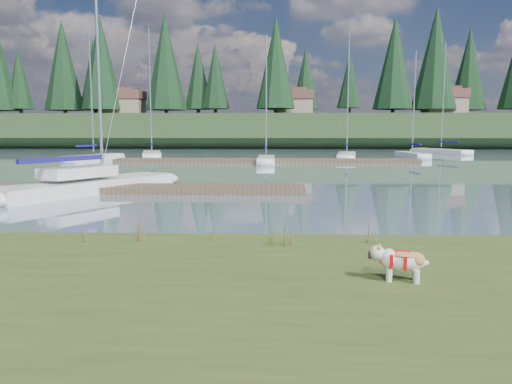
{
  "coord_description": "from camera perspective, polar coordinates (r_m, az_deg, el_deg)",
  "views": [
    {
      "loc": [
        2.61,
        -12.9,
        2.75
      ],
      "look_at": [
        2.19,
        -0.5,
        1.21
      ],
      "focal_mm": 35.0,
      "sensor_mm": 36.0,
      "label": 1
    }
  ],
  "objects": [
    {
      "name": "weed_4",
      "position": [
        10.5,
        2.01,
        -5.07
      ],
      "size": [
        0.17,
        0.14,
        0.46
      ],
      "color": "#475B23",
      "rests_on": "bank"
    },
    {
      "name": "conifer_3",
      "position": [
        86.3,
        -6.64,
        13.01
      ],
      "size": [
        4.84,
        4.84,
        12.25
      ],
      "color": "#382619",
      "rests_on": "ridge"
    },
    {
      "name": "ground",
      "position": [
        43.07,
        -1.54,
        3.42
      ],
      "size": [
        200.0,
        200.0,
        0.0
      ],
      "primitive_type": "plane",
      "color": "slate",
      "rests_on": "ground"
    },
    {
      "name": "conifer_1",
      "position": [
        94.49,
        -25.43,
        11.59
      ],
      "size": [
        4.4,
        4.4,
        11.3
      ],
      "color": "#382619",
      "rests_on": "ridge"
    },
    {
      "name": "dock_far",
      "position": [
        42.99,
        1.13,
        3.61
      ],
      "size": [
        26.0,
        2.2,
        0.3
      ],
      "primitive_type": "cube",
      "color": "#4C3D2C",
      "rests_on": "ground"
    },
    {
      "name": "weed_1",
      "position": [
        10.92,
        -4.78,
        -4.69
      ],
      "size": [
        0.17,
        0.14,
        0.43
      ],
      "color": "#475B23",
      "rests_on": "bank"
    },
    {
      "name": "sailboat_bg_5",
      "position": [
        62.85,
        19.89,
        4.44
      ],
      "size": [
        5.47,
        8.95,
        12.81
      ],
      "rotation": [
        0.0,
        0.0,
        2.01
      ],
      "color": "silver",
      "rests_on": "ground"
    },
    {
      "name": "sailboat_bg_1",
      "position": [
        52.28,
        -11.82,
        4.27
      ],
      "size": [
        3.7,
        8.82,
        12.84
      ],
      "rotation": [
        0.0,
        0.0,
        1.81
      ],
      "color": "silver",
      "rests_on": "ground"
    },
    {
      "name": "weed_0",
      "position": [
        11.1,
        -13.05,
        -4.05
      ],
      "size": [
        0.17,
        0.14,
        0.7
      ],
      "color": "#475B23",
      "rests_on": "bank"
    },
    {
      "name": "ridge",
      "position": [
        85.94,
        0.2,
        6.92
      ],
      "size": [
        200.0,
        20.0,
        5.0
      ],
      "primitive_type": "cube",
      "color": "#1F3318",
      "rests_on": "ground"
    },
    {
      "name": "weed_3",
      "position": [
        11.45,
        -18.85,
        -4.39
      ],
      "size": [
        0.17,
        0.14,
        0.48
      ],
      "color": "#475B23",
      "rests_on": "bank"
    },
    {
      "name": "conifer_4",
      "position": [
        79.58,
        2.28,
        14.54
      ],
      "size": [
        6.16,
        6.16,
        15.1
      ],
      "color": "#382619",
      "rests_on": "ridge"
    },
    {
      "name": "conifer_5",
      "position": [
        84.21,
        10.64,
        12.47
      ],
      "size": [
        3.96,
        3.96,
        10.35
      ],
      "color": "#382619",
      "rests_on": "ridge"
    },
    {
      "name": "weed_2",
      "position": [
        10.54,
        3.69,
        -4.42
      ],
      "size": [
        0.17,
        0.14,
        0.73
      ],
      "color": "#475B23",
      "rests_on": "bank"
    },
    {
      "name": "dock_near",
      "position": [
        23.03,
        -14.75,
        0.36
      ],
      "size": [
        16.0,
        2.0,
        0.3
      ],
      "primitive_type": "cube",
      "color": "#4C3D2C",
      "rests_on": "ground"
    },
    {
      "name": "sailboat_bg_2",
      "position": [
        41.99,
        1.17,
        3.78
      ],
      "size": [
        1.39,
        6.92,
        10.5
      ],
      "rotation": [
        0.0,
        0.0,
        1.57
      ],
      "color": "silver",
      "rests_on": "ground"
    },
    {
      "name": "house_0",
      "position": [
        86.6,
        -14.8,
        9.87
      ],
      "size": [
        6.3,
        5.3,
        4.65
      ],
      "color": "gray",
      "rests_on": "ridge"
    },
    {
      "name": "house_2",
      "position": [
        86.48,
        20.71,
        9.66
      ],
      "size": [
        6.3,
        5.3,
        4.65
      ],
      "color": "gray",
      "rests_on": "ridge"
    },
    {
      "name": "sailboat_bg_4",
      "position": [
        52.19,
        17.17,
        4.11
      ],
      "size": [
        2.08,
        7.13,
        10.47
      ],
      "rotation": [
        0.0,
        0.0,
        1.67
      ],
      "color": "silver",
      "rests_on": "ground"
    },
    {
      "name": "sailboat_bg_3",
      "position": [
        49.37,
        10.34,
        4.15
      ],
      "size": [
        2.92,
        8.39,
        12.07
      ],
      "rotation": [
        0.0,
        0.0,
        1.41
      ],
      "color": "silver",
      "rests_on": "ground"
    },
    {
      "name": "conifer_2",
      "position": [
        86.16,
        -17.29,
        13.97
      ],
      "size": [
        6.6,
        6.6,
        16.05
      ],
      "color": "#382619",
      "rests_on": "ridge"
    },
    {
      "name": "conifer_6",
      "position": [
        85.54,
        19.82,
        14.23
      ],
      "size": [
        7.04,
        7.04,
        17.0
      ],
      "color": "#382619",
      "rests_on": "ridge"
    },
    {
      "name": "bank",
      "position": [
        7.82,
        -18.11,
        -12.54
      ],
      "size": [
        60.0,
        9.0,
        0.35
      ],
      "primitive_type": "cube",
      "color": "#3A4A1C",
      "rests_on": "ground"
    },
    {
      "name": "weed_5",
      "position": [
        10.99,
        13.2,
        -4.44
      ],
      "size": [
        0.17,
        0.14,
        0.58
      ],
      "color": "#475B23",
      "rests_on": "bank"
    },
    {
      "name": "mud_lip",
      "position": [
        11.91,
        -10.82,
        -6.07
      ],
      "size": [
        60.0,
        0.5,
        0.14
      ],
      "primitive_type": "cube",
      "color": "#33281C",
      "rests_on": "ground"
    },
    {
      "name": "sailboat_main",
      "position": [
        23.74,
        -17.23,
        1.12
      ],
      "size": [
        6.68,
        9.77,
        14.4
      ],
      "rotation": [
        0.0,
        0.0,
        1.06
      ],
      "color": "silver",
      "rests_on": "ground"
    },
    {
      "name": "sailboat_bg_0",
      "position": [
        47.44,
        -17.55,
        3.82
      ],
      "size": [
        3.79,
        7.9,
        11.33
      ],
      "rotation": [
        0.0,
        0.0,
        1.27
      ],
      "color": "silver",
      "rests_on": "ground"
    },
    {
      "name": "bulldog",
      "position": [
        8.38,
        16.27,
        -7.43
      ],
      "size": [
        0.93,
        0.5,
        0.55
      ],
      "rotation": [
        0.0,
        0.0,
        2.91
      ],
      "color": "silver",
      "rests_on": "bank"
    },
    {
      "name": "house_1",
      "position": [
        84.1,
        4.32,
        10.17
      ],
      "size": [
        6.3,
        5.3,
        4.65
      ],
      "color": "gray",
      "rests_on": "ridge"
    }
  ]
}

